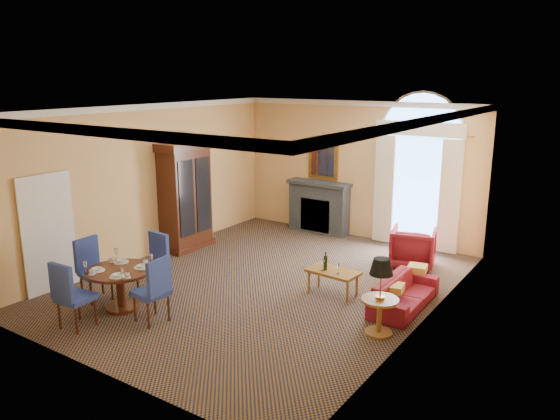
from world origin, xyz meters
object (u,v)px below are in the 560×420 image
Objects in this scene: armoire at (185,198)px; side_table at (381,287)px; sofa at (404,293)px; coffee_table at (332,272)px; armchair at (413,247)px; dining_table at (120,279)px.

armoire is 5.54m from side_table.
sofa is 1.80× the size of coffee_table.
armoire reaches higher than armchair.
coffee_table is at bearing 99.11° from sofa.
sofa is (3.85, 2.68, -0.27)m from dining_table.
dining_table is 4.20m from side_table.
side_table reaches higher than armchair.
armchair is at bearing 78.60° from coffee_table.
dining_table is (1.42, -3.04, -0.62)m from armoire.
armoire reaches higher than coffee_table.
armchair is at bearing 55.41° from dining_table.
armchair reaches higher than coffee_table.
dining_table is at bearing -132.26° from coffee_table.
armoire is at bearing 164.22° from side_table.
dining_table is 1.18× the size of coffee_table.
side_table reaches higher than coffee_table.
armoire is at bearing 85.17° from sofa.
dining_table is 5.70m from armchair.
armchair is 0.75× the size of side_table.
dining_table is 3.58m from coffee_table.
dining_table is at bearing 41.08° from armchair.
armchair is (-0.61, 2.01, 0.15)m from sofa.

